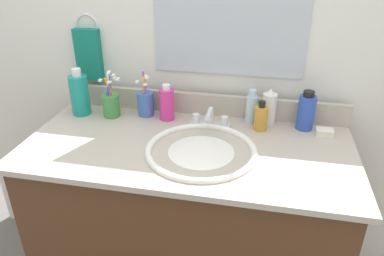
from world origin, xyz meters
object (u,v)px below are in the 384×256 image
Objects in this scene: bottle_lotion_white at (269,107)px; bottle_gel_clear at (251,108)px; bottle_soap_pink at (167,104)px; bottle_mouthwash_teal at (80,94)px; cup_blue_plastic at (146,103)px; bottle_oil_amber at (261,118)px; soap_bar at (325,132)px; hand_towel at (89,55)px; bottle_shampoo_blue at (306,112)px; faucet at (210,121)px; cup_green at (111,104)px.

bottle_gel_clear is at bearing -170.53° from bottle_lotion_white.
bottle_lotion_white is 0.97× the size of bottle_soap_pink.
cup_blue_plastic is at bearing 9.05° from bottle_mouthwash_teal.
soap_bar is at bearing 0.42° from bottle_oil_amber.
bottle_mouthwash_teal is (-0.37, -0.02, 0.02)m from bottle_soap_pink.
cup_blue_plastic reaches higher than soap_bar.
hand_towel reaches higher than cup_blue_plastic.
bottle_shampoo_blue is at bearing 2.63° from bottle_soap_pink.
faucet is 0.44m from soap_bar.
bottle_shampoo_blue reaches higher than bottle_lotion_white.
soap_bar is (0.99, -0.12, -0.21)m from hand_towel.
cup_green is at bearing -174.30° from bottle_gel_clear.
hand_towel is 1.56× the size of bottle_gel_clear.
cup_green reaches higher than faucet.
bottle_soap_pink is 0.34m from bottle_gel_clear.
cup_green is at bearing 177.36° from faucet.
bottle_mouthwash_teal is 1.68× the size of bottle_oil_amber.
bottle_gel_clear is 2.20× the size of soap_bar.
hand_towel is at bearing 173.22° from soap_bar.
bottle_soap_pink is at bearing 178.52° from soap_bar.
bottle_lotion_white is 0.77× the size of cup_blue_plastic.
cup_blue_plastic is 0.98× the size of cup_green.
bottle_shampoo_blue is at bearing 9.95° from faucet.
faucet is at bearing -2.64° from cup_green.
bottle_mouthwash_teal is 3.11× the size of soap_bar.
bottle_gel_clear is 0.07m from bottle_oil_amber.
cup_blue_plastic reaches higher than faucet.
bottle_gel_clear is (0.71, -0.06, -0.16)m from hand_towel.
bottle_oil_amber is 0.62× the size of cup_green.
cup_blue_plastic is at bearing 177.16° from soap_bar.
hand_towel reaches higher than soap_bar.
bottle_oil_amber is at bearing -179.58° from soap_bar.
bottle_shampoo_blue is 0.18m from bottle_oil_amber.
bottle_shampoo_blue is 0.10m from soap_bar.
bottle_mouthwash_teal is 0.92m from bottle_shampoo_blue.
cup_blue_plastic is at bearing 168.59° from bottle_soap_pink.
hand_towel is 0.73m from bottle_gel_clear.
faucet reaches higher than soap_bar.
faucet is 0.24m from bottle_lotion_white.
cup_green reaches higher than soap_bar.
cup_green is at bearing -179.87° from bottle_oil_amber.
bottle_oil_amber is 1.85× the size of soap_bar.
cup_green is at bearing -173.89° from bottle_lotion_white.
bottle_lotion_white is 0.78m from bottle_mouthwash_teal.
hand_towel is at bearing 165.81° from faucet.
bottle_lotion_white reaches higher than faucet.
soap_bar is at bearing -1.48° from bottle_soap_pink.
bottle_oil_amber is (0.75, -0.12, -0.17)m from hand_towel.
bottle_lotion_white is 1.23× the size of bottle_oil_amber.
bottle_shampoo_blue is at bearing 0.49° from cup_blue_plastic.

